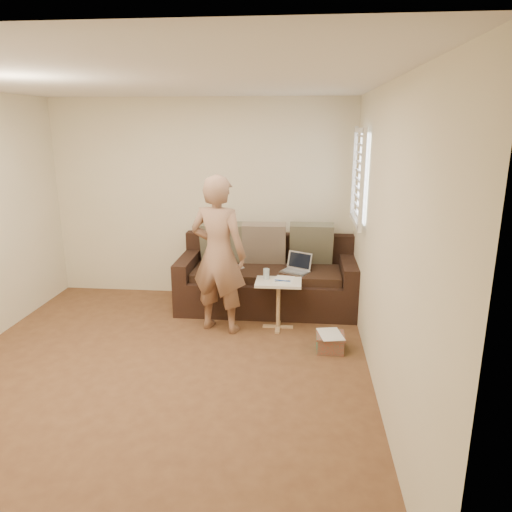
# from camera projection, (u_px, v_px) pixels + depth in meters

# --- Properties ---
(floor) EXTENTS (4.50, 4.50, 0.00)m
(floor) POSITION_uv_depth(u_px,v_px,m) (157.00, 373.00, 4.49)
(floor) COLOR brown
(floor) RESTS_ON ground
(ceiling) EXTENTS (4.50, 4.50, 0.00)m
(ceiling) POSITION_uv_depth(u_px,v_px,m) (139.00, 81.00, 3.80)
(ceiling) COLOR white
(ceiling) RESTS_ON wall_back
(wall_back) EXTENTS (4.00, 0.00, 4.00)m
(wall_back) POSITION_uv_depth(u_px,v_px,m) (202.00, 200.00, 6.30)
(wall_back) COLOR beige
(wall_back) RESTS_ON ground
(wall_right) EXTENTS (0.00, 4.50, 4.50)m
(wall_right) POSITION_uv_depth(u_px,v_px,m) (383.00, 244.00, 3.96)
(wall_right) COLOR beige
(wall_right) RESTS_ON ground
(window_blinds) EXTENTS (0.12, 0.88, 1.08)m
(window_blinds) POSITION_uv_depth(u_px,v_px,m) (360.00, 177.00, 5.29)
(window_blinds) COLOR white
(window_blinds) RESTS_ON wall_right
(sofa) EXTENTS (2.20, 0.95, 0.85)m
(sofa) POSITION_uv_depth(u_px,v_px,m) (267.00, 275.00, 5.99)
(sofa) COLOR black
(sofa) RESTS_ON ground
(pillow_left) EXTENTS (0.55, 0.29, 0.57)m
(pillow_left) POSITION_uv_depth(u_px,v_px,m) (222.00, 242.00, 6.14)
(pillow_left) COLOR #524E3C
(pillow_left) RESTS_ON sofa
(pillow_mid) EXTENTS (0.55, 0.27, 0.57)m
(pillow_mid) POSITION_uv_depth(u_px,v_px,m) (264.00, 244.00, 6.08)
(pillow_mid) COLOR #776555
(pillow_mid) RESTS_ON sofa
(pillow_right) EXTENTS (0.55, 0.28, 0.57)m
(pillow_right) POSITION_uv_depth(u_px,v_px,m) (311.00, 244.00, 6.08)
(pillow_right) COLOR #524E3C
(pillow_right) RESTS_ON sofa
(laptop_silver) EXTENTS (0.39, 0.36, 0.21)m
(laptop_silver) POSITION_uv_depth(u_px,v_px,m) (295.00, 272.00, 5.80)
(laptop_silver) COLOR #B7BABC
(laptop_silver) RESTS_ON sofa
(laptop_white) EXTENTS (0.44, 0.42, 0.26)m
(laptop_white) POSITION_uv_depth(u_px,v_px,m) (227.00, 268.00, 5.98)
(laptop_white) COLOR white
(laptop_white) RESTS_ON sofa
(person) EXTENTS (0.74, 0.59, 1.77)m
(person) POSITION_uv_depth(u_px,v_px,m) (218.00, 255.00, 5.22)
(person) COLOR #8A5F4B
(person) RESTS_ON ground
(side_table) EXTENTS (0.51, 0.36, 0.56)m
(side_table) POSITION_uv_depth(u_px,v_px,m) (278.00, 305.00, 5.42)
(side_table) COLOR silver
(side_table) RESTS_ON ground
(drinking_glass) EXTENTS (0.07, 0.07, 0.12)m
(drinking_glass) POSITION_uv_depth(u_px,v_px,m) (266.00, 274.00, 5.40)
(drinking_glass) COLOR silver
(drinking_glass) RESTS_ON side_table
(scissors) EXTENTS (0.19, 0.13, 0.02)m
(scissors) POSITION_uv_depth(u_px,v_px,m) (283.00, 281.00, 5.32)
(scissors) COLOR silver
(scissors) RESTS_ON side_table
(paper_on_table) EXTENTS (0.25, 0.33, 0.00)m
(paper_on_table) POSITION_uv_depth(u_px,v_px,m) (284.00, 280.00, 5.38)
(paper_on_table) COLOR white
(paper_on_table) RESTS_ON side_table
(striped_box) EXTENTS (0.29, 0.29, 0.18)m
(striped_box) POSITION_uv_depth(u_px,v_px,m) (330.00, 342.00, 4.91)
(striped_box) COLOR red
(striped_box) RESTS_ON ground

